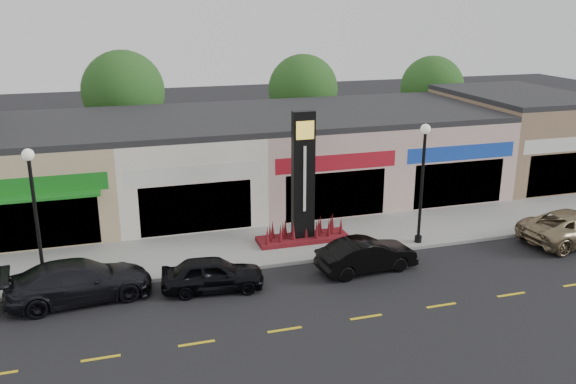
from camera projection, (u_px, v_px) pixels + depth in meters
The scene contains 18 objects.
ground at pixel (263, 291), 23.42m from camera, with size 120.00×120.00×0.00m, color black.
sidewalk at pixel (238, 248), 27.38m from camera, with size 52.00×4.30×0.15m, color gray.
curb at pixel (250, 268), 25.32m from camera, with size 52.00×0.20×0.15m, color gray.
shop_beige at pixel (43, 172), 30.84m from camera, with size 7.00×10.85×4.80m.
shop_cream at pixel (182, 162), 32.78m from camera, with size 7.00×10.01×4.80m.
shop_pink_w at pixel (305, 153), 34.71m from camera, with size 7.00×10.01×4.80m.
shop_pink_e at pixel (415, 145), 36.64m from camera, with size 7.00×10.01×4.80m.
shop_tan at pixel (515, 134), 38.50m from camera, with size 7.00×10.01×5.30m.
tree_rear_west at pixel (123, 92), 38.58m from camera, with size 5.20×5.20×7.83m.
tree_rear_mid at pixel (303, 89), 41.99m from camera, with size 4.80×4.80×7.29m.
tree_rear_east at pixel (432, 87), 44.83m from camera, with size 4.60×4.60×6.94m.
lamp_west_near at pixel (35, 205), 22.46m from camera, with size 0.44×0.44×5.47m.
lamp_east_near at pixel (423, 172), 26.88m from camera, with size 0.44×0.44×5.47m.
pylon_sign at pixel (303, 196), 27.41m from camera, with size 4.20×1.30×6.00m.
car_dark_sedan at pixel (79, 281), 22.55m from camera, with size 5.27×2.14×1.53m, color black.
car_black_sedan at pixel (213, 274), 23.37m from camera, with size 3.92×1.58×1.33m, color black.
car_black_conv at pixel (367, 255), 25.06m from camera, with size 4.17×1.45×1.37m, color black.
car_gold_suv at pixel (575, 227), 28.08m from camera, with size 5.38×2.48×1.49m, color #94805E.
Camera 1 is at (-5.20, -20.59, 10.64)m, focal length 38.00 mm.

